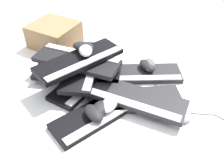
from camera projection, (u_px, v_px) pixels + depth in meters
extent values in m
plane|color=white|center=(116.00, 108.00, 1.15)|extent=(3.20, 3.20, 0.00)
cube|color=black|center=(99.00, 113.00, 1.11)|extent=(0.46, 0.26, 0.02)
cube|color=silver|center=(107.00, 118.00, 1.06)|extent=(0.41, 0.15, 0.01)
cube|color=#232326|center=(135.00, 100.00, 1.17)|extent=(0.41, 0.42, 0.02)
cube|color=silver|center=(137.00, 106.00, 1.12)|extent=(0.31, 0.33, 0.01)
cube|color=#232326|center=(139.00, 74.00, 1.33)|extent=(0.39, 0.44, 0.02)
cube|color=#B2B5BA|center=(141.00, 78.00, 1.27)|extent=(0.29, 0.35, 0.01)
cube|color=black|center=(86.00, 79.00, 1.29)|extent=(0.45, 0.19, 0.02)
cube|color=silver|center=(95.00, 80.00, 1.26)|extent=(0.42, 0.07, 0.01)
cube|color=#232326|center=(138.00, 99.00, 1.13)|extent=(0.23, 0.46, 0.02)
cube|color=silver|center=(133.00, 104.00, 1.08)|extent=(0.12, 0.42, 0.01)
cube|color=black|center=(77.00, 73.00, 1.28)|extent=(0.35, 0.46, 0.02)
cube|color=silver|center=(79.00, 64.00, 1.32)|extent=(0.24, 0.38, 0.01)
cube|color=black|center=(83.00, 66.00, 1.28)|extent=(0.46, 0.35, 0.02)
cube|color=#B2B5BA|center=(94.00, 64.00, 1.26)|extent=(0.38, 0.24, 0.01)
cube|color=black|center=(77.00, 61.00, 1.26)|extent=(0.25, 0.46, 0.02)
cube|color=#B2B5BA|center=(82.00, 53.00, 1.29)|extent=(0.14, 0.41, 0.01)
cube|color=black|center=(79.00, 60.00, 1.21)|extent=(0.46, 0.26, 0.02)
cube|color=#B2B5BA|center=(86.00, 63.00, 1.17)|extent=(0.41, 0.14, 0.01)
ellipsoid|color=#4C4C51|center=(149.00, 65.00, 1.32)|extent=(0.13, 0.11, 0.04)
ellipsoid|color=black|center=(147.00, 65.00, 1.32)|extent=(0.11, 0.13, 0.04)
ellipsoid|color=#B7B7BC|center=(86.00, 50.00, 1.21)|extent=(0.13, 0.12, 0.04)
ellipsoid|color=black|center=(83.00, 46.00, 1.24)|extent=(0.10, 0.13, 0.04)
ellipsoid|color=black|center=(99.00, 109.00, 1.07)|extent=(0.12, 0.09, 0.04)
ellipsoid|color=#B7B7BC|center=(179.00, 117.00, 1.08)|extent=(0.12, 0.13, 0.04)
ellipsoid|color=#B7B7BC|center=(109.00, 104.00, 1.09)|extent=(0.12, 0.08, 0.04)
ellipsoid|color=black|center=(94.00, 113.00, 1.05)|extent=(0.10, 0.13, 0.04)
cylinder|color=#59595B|center=(146.00, 70.00, 1.37)|extent=(0.02, 0.06, 0.01)
cylinder|color=#59595B|center=(153.00, 79.00, 1.30)|extent=(0.09, 0.09, 0.01)
cylinder|color=#59595B|center=(159.00, 91.00, 1.23)|extent=(0.06, 0.06, 0.01)
cylinder|color=#59595B|center=(169.00, 104.00, 1.16)|extent=(0.06, 0.11, 0.01)
cylinder|color=#59595B|center=(186.00, 112.00, 1.12)|extent=(0.05, 0.08, 0.01)
cylinder|color=#59595B|center=(205.00, 114.00, 1.11)|extent=(0.05, 0.08, 0.01)
sphere|color=#59595B|center=(142.00, 67.00, 1.38)|extent=(0.01, 0.01, 0.01)
sphere|color=#59595B|center=(150.00, 72.00, 1.35)|extent=(0.01, 0.01, 0.01)
sphere|color=#59595B|center=(156.00, 86.00, 1.26)|extent=(0.01, 0.01, 0.01)
sphere|color=#59595B|center=(161.00, 96.00, 1.20)|extent=(0.01, 0.01, 0.01)
sphere|color=#59595B|center=(177.00, 111.00, 1.12)|extent=(0.01, 0.01, 0.01)
sphere|color=#59595B|center=(195.00, 113.00, 1.11)|extent=(0.01, 0.01, 0.01)
sphere|color=#59595B|center=(215.00, 115.00, 1.11)|extent=(0.01, 0.01, 0.01)
cube|color=olive|center=(54.00, 35.00, 1.54)|extent=(0.28, 0.29, 0.14)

